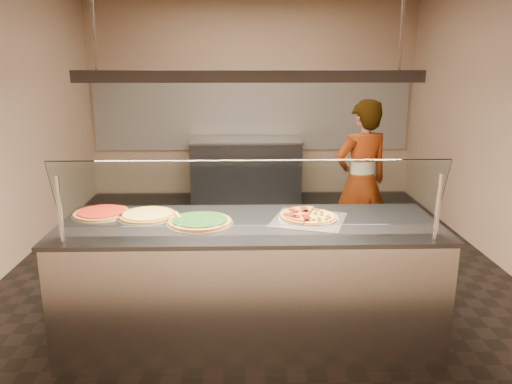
{
  "coord_description": "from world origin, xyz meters",
  "views": [
    {
      "loc": [
        -0.14,
        -4.84,
        2.04
      ],
      "look_at": [
        -0.04,
        -0.93,
        1.02
      ],
      "focal_mm": 35.0,
      "sensor_mm": 36.0,
      "label": 1
    }
  ],
  "objects_px": {
    "half_pizza_sausage": "(323,216)",
    "heat_lamp_housing": "(249,76)",
    "half_pizza_pepperoni": "(295,215)",
    "prep_table": "(246,170)",
    "sneeze_guard": "(250,195)",
    "pizza_spatula": "(185,217)",
    "perforated_tray": "(309,219)",
    "serving_counter": "(250,282)",
    "pizza_spinach": "(200,221)",
    "pizza_cheese": "(148,215)",
    "worker": "(361,182)",
    "pizza_tomato": "(102,213)"
  },
  "relations": [
    {
      "from": "half_pizza_sausage",
      "to": "heat_lamp_housing",
      "type": "bearing_deg",
      "value": -174.6
    },
    {
      "from": "half_pizza_pepperoni",
      "to": "prep_table",
      "type": "relative_size",
      "value": 0.27
    },
    {
      "from": "sneeze_guard",
      "to": "pizza_spatula",
      "type": "bearing_deg",
      "value": 139.23
    },
    {
      "from": "perforated_tray",
      "to": "sneeze_guard",
      "type": "bearing_deg",
      "value": -137.28
    },
    {
      "from": "serving_counter",
      "to": "pizza_spatula",
      "type": "bearing_deg",
      "value": 172.53
    },
    {
      "from": "half_pizza_sausage",
      "to": "pizza_spinach",
      "type": "xyz_separation_m",
      "value": [
        -0.88,
        -0.06,
        -0.01
      ]
    },
    {
      "from": "perforated_tray",
      "to": "half_pizza_pepperoni",
      "type": "xyz_separation_m",
      "value": [
        -0.1,
        -0.0,
        0.03
      ]
    },
    {
      "from": "half_pizza_pepperoni",
      "to": "prep_table",
      "type": "height_order",
      "value": "half_pizza_pepperoni"
    },
    {
      "from": "sneeze_guard",
      "to": "prep_table",
      "type": "height_order",
      "value": "sneeze_guard"
    },
    {
      "from": "half_pizza_sausage",
      "to": "pizza_spatula",
      "type": "height_order",
      "value": "half_pizza_sausage"
    },
    {
      "from": "pizza_spinach",
      "to": "serving_counter",
      "type": "bearing_deg",
      "value": 1.41
    },
    {
      "from": "serving_counter",
      "to": "half_pizza_pepperoni",
      "type": "height_order",
      "value": "half_pizza_pepperoni"
    },
    {
      "from": "serving_counter",
      "to": "prep_table",
      "type": "xyz_separation_m",
      "value": [
        -0.0,
        4.0,
        0.0
      ]
    },
    {
      "from": "pizza_cheese",
      "to": "prep_table",
      "type": "bearing_deg",
      "value": 78.91
    },
    {
      "from": "half_pizza_pepperoni",
      "to": "half_pizza_sausage",
      "type": "distance_m",
      "value": 0.2
    },
    {
      "from": "half_pizza_pepperoni",
      "to": "worker",
      "type": "relative_size",
      "value": 0.27
    },
    {
      "from": "pizza_tomato",
      "to": "heat_lamp_housing",
      "type": "xyz_separation_m",
      "value": [
        1.11,
        -0.23,
        1.01
      ]
    },
    {
      "from": "half_pizza_pepperoni",
      "to": "prep_table",
      "type": "distance_m",
      "value": 3.99
    },
    {
      "from": "half_pizza_sausage",
      "to": "perforated_tray",
      "type": "bearing_deg",
      "value": 178.62
    },
    {
      "from": "serving_counter",
      "to": "sneeze_guard",
      "type": "relative_size",
      "value": 1.1
    },
    {
      "from": "half_pizza_pepperoni",
      "to": "heat_lamp_housing",
      "type": "relative_size",
      "value": 0.2
    },
    {
      "from": "half_pizza_pepperoni",
      "to": "worker",
      "type": "xyz_separation_m",
      "value": [
        0.85,
        1.55,
        -0.12
      ]
    },
    {
      "from": "half_pizza_pepperoni",
      "to": "heat_lamp_housing",
      "type": "xyz_separation_m",
      "value": [
        -0.33,
        -0.05,
        0.99
      ]
    },
    {
      "from": "pizza_spatula",
      "to": "heat_lamp_housing",
      "type": "bearing_deg",
      "value": -7.47
    },
    {
      "from": "half_pizza_sausage",
      "to": "prep_table",
      "type": "height_order",
      "value": "half_pizza_sausage"
    },
    {
      "from": "serving_counter",
      "to": "pizza_spinach",
      "type": "distance_m",
      "value": 0.6
    },
    {
      "from": "pizza_spinach",
      "to": "pizza_spatula",
      "type": "xyz_separation_m",
      "value": [
        -0.12,
        0.07,
        0.01
      ]
    },
    {
      "from": "pizza_spinach",
      "to": "heat_lamp_housing",
      "type": "distance_m",
      "value": 1.06
    },
    {
      "from": "heat_lamp_housing",
      "to": "perforated_tray",
      "type": "bearing_deg",
      "value": 6.99
    },
    {
      "from": "half_pizza_sausage",
      "to": "pizza_tomato",
      "type": "bearing_deg",
      "value": 173.85
    },
    {
      "from": "pizza_spinach",
      "to": "perforated_tray",
      "type": "bearing_deg",
      "value": 4.48
    },
    {
      "from": "half_pizza_sausage",
      "to": "pizza_tomato",
      "type": "xyz_separation_m",
      "value": [
        -1.64,
        0.18,
        -0.01
      ]
    },
    {
      "from": "pizza_cheese",
      "to": "pizza_spatula",
      "type": "height_order",
      "value": "pizza_spatula"
    },
    {
      "from": "pizza_spatula",
      "to": "prep_table",
      "type": "distance_m",
      "value": 4.0
    },
    {
      "from": "pizza_spinach",
      "to": "pizza_spatula",
      "type": "distance_m",
      "value": 0.14
    },
    {
      "from": "pizza_spinach",
      "to": "pizza_spatula",
      "type": "relative_size",
      "value": 2.04
    },
    {
      "from": "perforated_tray",
      "to": "pizza_spinach",
      "type": "relative_size",
      "value": 1.32
    },
    {
      "from": "serving_counter",
      "to": "perforated_tray",
      "type": "xyz_separation_m",
      "value": [
        0.43,
        0.05,
        0.47
      ]
    },
    {
      "from": "pizza_spatula",
      "to": "worker",
      "type": "bearing_deg",
      "value": 43.17
    },
    {
      "from": "half_pizza_pepperoni",
      "to": "pizza_spinach",
      "type": "relative_size",
      "value": 0.96
    },
    {
      "from": "pizza_spinach",
      "to": "half_pizza_pepperoni",
      "type": "bearing_deg",
      "value": 5.11
    },
    {
      "from": "half_pizza_sausage",
      "to": "worker",
      "type": "distance_m",
      "value": 1.69
    },
    {
      "from": "pizza_spatula",
      "to": "heat_lamp_housing",
      "type": "xyz_separation_m",
      "value": [
        0.47,
        -0.06,
        0.99
      ]
    },
    {
      "from": "pizza_cheese",
      "to": "prep_table",
      "type": "relative_size",
      "value": 0.27
    },
    {
      "from": "half_pizza_sausage",
      "to": "pizza_spatula",
      "type": "distance_m",
      "value": 1.0
    },
    {
      "from": "perforated_tray",
      "to": "pizza_cheese",
      "type": "relative_size",
      "value": 1.41
    },
    {
      "from": "half_pizza_sausage",
      "to": "heat_lamp_housing",
      "type": "xyz_separation_m",
      "value": [
        -0.53,
        -0.05,
        0.99
      ]
    },
    {
      "from": "prep_table",
      "to": "worker",
      "type": "bearing_deg",
      "value": -63.82
    },
    {
      "from": "pizza_spatula",
      "to": "heat_lamp_housing",
      "type": "relative_size",
      "value": 0.1
    },
    {
      "from": "pizza_tomato",
      "to": "heat_lamp_housing",
      "type": "relative_size",
      "value": 0.19
    }
  ]
}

